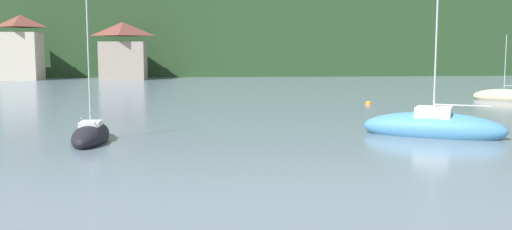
# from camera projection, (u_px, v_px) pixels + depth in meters

# --- Properties ---
(wooded_hillside) EXTENTS (352.00, 57.42, 40.73)m
(wooded_hillside) POSITION_uv_depth(u_px,v_px,m) (308.00, 40.00, 120.91)
(wooded_hillside) COLOR #264223
(wooded_hillside) RESTS_ON ground_plane
(shore_building_westcentral) EXTENTS (5.07, 4.97, 8.83)m
(shore_building_westcentral) POSITION_uv_depth(u_px,v_px,m) (22.00, 49.00, 78.12)
(shore_building_westcentral) COLOR #BCB29E
(shore_building_westcentral) RESTS_ON ground_plane
(shore_building_central) EXTENTS (6.36, 5.73, 7.95)m
(shore_building_central) POSITION_uv_depth(u_px,v_px,m) (123.00, 52.00, 79.75)
(shore_building_central) COLOR gray
(shore_building_central) RESTS_ON ground_plane
(sailboat_far_0) EXTENTS (4.85, 3.87, 5.72)m
(sailboat_far_0) POSITION_uv_depth(u_px,v_px,m) (504.00, 97.00, 47.56)
(sailboat_far_0) COLOR #CCBC8E
(sailboat_far_0) RESTS_ON ground_plane
(sailboat_mid_1) EXTENTS (1.60, 4.88, 7.16)m
(sailboat_mid_1) POSITION_uv_depth(u_px,v_px,m) (91.00, 135.00, 26.18)
(sailboat_mid_1) COLOR black
(sailboat_mid_1) RESTS_ON ground_plane
(sailboat_mid_4) EXTENTS (6.92, 4.99, 7.38)m
(sailboat_mid_4) POSITION_uv_depth(u_px,v_px,m) (433.00, 127.00, 27.84)
(sailboat_mid_4) COLOR teal
(sailboat_mid_4) RESTS_ON ground_plane
(mooring_buoy_far) EXTENTS (0.51, 0.51, 0.51)m
(mooring_buoy_far) POSITION_uv_depth(u_px,v_px,m) (368.00, 104.00, 43.98)
(mooring_buoy_far) COLOR orange
(mooring_buoy_far) RESTS_ON ground_plane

